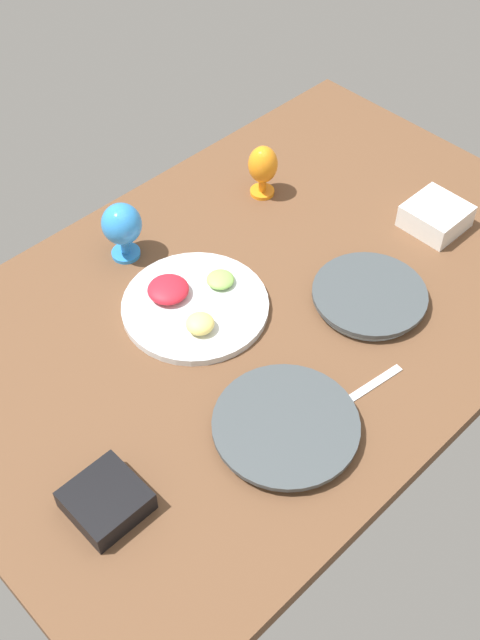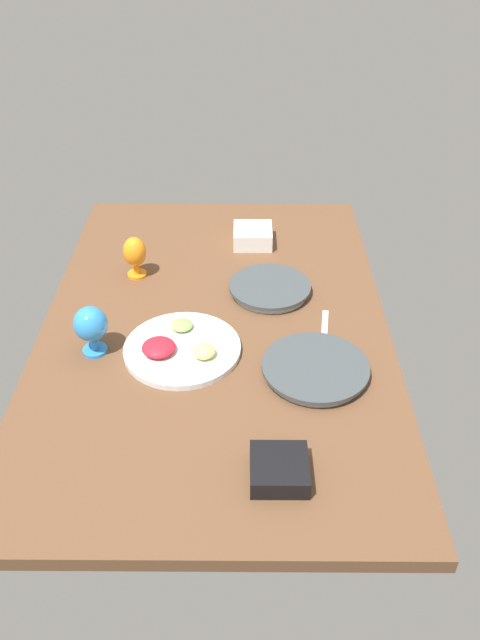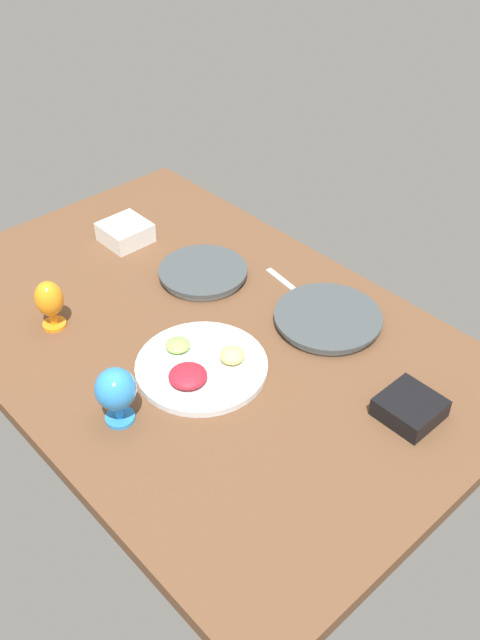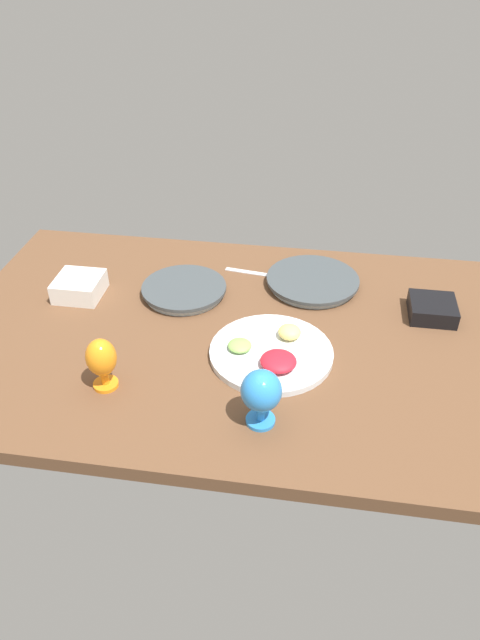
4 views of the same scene
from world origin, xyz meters
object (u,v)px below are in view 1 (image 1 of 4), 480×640
(square_bowl_black, at_px, (106,500))
(dinner_plate_left, at_px, (286,427))
(dinner_plate_right, at_px, (369,296))
(fruit_platter, at_px, (193,304))
(hurricane_glass_orange, at_px, (263,167))
(hurricane_glass_blue, at_px, (122,226))
(square_bowl_white, at_px, (436,215))

(square_bowl_black, bearing_deg, dinner_plate_left, -17.76)
(dinner_plate_left, distance_m, dinner_plate_right, 0.41)
(fruit_platter, bearing_deg, hurricane_glass_orange, 24.05)
(dinner_plate_left, bearing_deg, hurricane_glass_blue, 81.70)
(dinner_plate_right, distance_m, square_bowl_white, 0.32)
(dinner_plate_left, distance_m, hurricane_glass_orange, 0.74)
(fruit_platter, relative_size, square_bowl_black, 2.52)
(fruit_platter, xyz_separation_m, hurricane_glass_blue, (0.00, 0.25, 0.08))
(dinner_plate_left, distance_m, square_bowl_black, 0.37)
(dinner_plate_right, relative_size, hurricane_glass_orange, 1.84)
(fruit_platter, bearing_deg, square_bowl_white, -18.71)
(hurricane_glass_blue, bearing_deg, square_bowl_white, -36.26)
(hurricane_glass_orange, relative_size, square_bowl_black, 1.08)
(dinner_plate_left, bearing_deg, square_bowl_white, 12.93)
(dinner_plate_right, height_order, square_bowl_white, square_bowl_white)
(dinner_plate_right, distance_m, hurricane_glass_orange, 0.46)
(square_bowl_white, bearing_deg, hurricane_glass_blue, 143.74)
(dinner_plate_left, xyz_separation_m, square_bowl_black, (-0.36, 0.11, 0.01))
(fruit_platter, relative_size, hurricane_glass_blue, 2.24)
(hurricane_glass_blue, distance_m, square_bowl_white, 0.77)
(hurricane_glass_orange, bearing_deg, dinner_plate_left, -131.66)
(fruit_platter, bearing_deg, dinner_plate_left, -103.52)
(dinner_plate_left, distance_m, fruit_platter, 0.38)
(fruit_platter, xyz_separation_m, hurricane_glass_orange, (0.40, 0.18, 0.07))
(square_bowl_white, bearing_deg, square_bowl_black, -177.35)
(dinner_plate_left, bearing_deg, fruit_platter, 76.48)
(dinner_plate_left, distance_m, hurricane_glass_blue, 0.63)
(hurricane_glass_blue, relative_size, square_bowl_black, 1.13)
(dinner_plate_left, xyz_separation_m, hurricane_glass_blue, (0.09, 0.62, 0.08))
(dinner_plate_right, height_order, fruit_platter, fruit_platter)
(hurricane_glass_orange, distance_m, square_bowl_black, 0.96)
(hurricane_glass_blue, height_order, square_bowl_white, hurricane_glass_blue)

